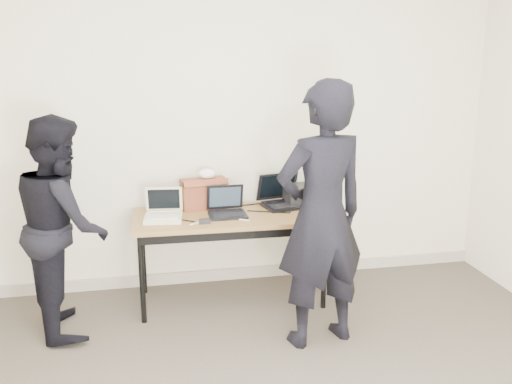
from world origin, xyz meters
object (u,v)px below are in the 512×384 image
object	(u,v)px
laptop_right	(282,198)
equipment_box	(302,195)
laptop_center	(227,208)
desk	(231,222)
person_typist	(321,216)
laptop_beige	(163,213)
leather_satchel	(204,193)
person_observer	(62,225)

from	to	relation	value
laptop_right	equipment_box	bearing A→B (deg)	-10.25
laptop_center	desk	bearing A→B (deg)	-35.46
person_typist	equipment_box	bearing A→B (deg)	-111.69
laptop_beige	laptop_right	bearing A→B (deg)	17.52
laptop_beige	desk	bearing A→B (deg)	6.73
desk	equipment_box	distance (m)	0.67
desk	laptop_center	xyz separation A→B (m)	(-0.03, 0.02, 0.11)
leather_satchel	laptop_beige	bearing A→B (deg)	-154.42
desk	laptop_beige	distance (m)	0.52
laptop_center	laptop_beige	bearing A→B (deg)	-178.11
laptop_beige	person_observer	distance (m)	0.73
desk	laptop_right	bearing A→B (deg)	23.25
desk	leather_satchel	bearing A→B (deg)	129.23
person_observer	person_typist	bearing A→B (deg)	-120.31
leather_satchel	person_observer	bearing A→B (deg)	-167.25
laptop_center	leather_satchel	xyz separation A→B (m)	(-0.15, 0.21, 0.08)
laptop_beige	laptop_right	world-z (taller)	laptop_right
laptop_beige	leather_satchel	bearing A→B (deg)	40.98
laptop_center	equipment_box	size ratio (longest dim) A/B	1.04
laptop_center	equipment_box	xyz separation A→B (m)	(0.66, 0.17, 0.03)
equipment_box	leather_satchel	bearing A→B (deg)	177.47
desk	person_observer	size ratio (longest dim) A/B	0.98
laptop_right	equipment_box	distance (m)	0.17
desk	laptop_beige	xyz separation A→B (m)	(-0.51, -0.00, 0.10)
equipment_box	person_observer	distance (m)	1.89
laptop_right	equipment_box	xyz separation A→B (m)	(0.17, 0.00, 0.02)
leather_satchel	equipment_box	size ratio (longest dim) A/B	1.39
person_typist	person_observer	bearing A→B (deg)	-31.16
laptop_right	leather_satchel	distance (m)	0.64
person_observer	desk	bearing A→B (deg)	-93.87
laptop_center	person_typist	distance (m)	0.93
desk	person_typist	world-z (taller)	person_typist
desk	laptop_center	distance (m)	0.11
person_typist	laptop_right	bearing A→B (deg)	-101.20
laptop_center	person_typist	world-z (taller)	person_typist
laptop_beige	person_typist	size ratio (longest dim) A/B	0.17
person_observer	laptop_center	bearing A→B (deg)	-92.83
laptop_beige	person_typist	world-z (taller)	person_typist
laptop_center	laptop_right	distance (m)	0.51
equipment_box	person_typist	size ratio (longest dim) A/B	0.15
equipment_box	laptop_beige	bearing A→B (deg)	-170.37
desk	laptop_right	distance (m)	0.51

